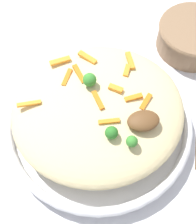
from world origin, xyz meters
The scene contains 20 objects.
ground_plane centered at (0.00, 0.00, 0.00)m, with size 2.40×2.40×0.00m, color silver.
serving_bowl centered at (0.00, 0.00, 0.02)m, with size 0.37×0.37×0.04m.
pasta_mound centered at (0.00, 0.00, 0.07)m, with size 0.32×0.30×0.07m, color beige.
carrot_piece_0 centered at (0.00, 0.00, 0.11)m, with size 0.04×0.01×0.01m, color orange.
carrot_piece_1 centered at (-0.05, 0.11, 0.10)m, with size 0.04×0.01×0.01m, color orange.
carrot_piece_2 centered at (0.08, 0.08, 0.10)m, with size 0.04×0.01×0.01m, color orange.
carrot_piece_3 centered at (-0.02, 0.06, 0.10)m, with size 0.04×0.01×0.01m, color orange.
carrot_piece_4 centered at (0.06, -0.01, 0.11)m, with size 0.03×0.01×0.01m, color orange.
carrot_piece_5 centered at (0.01, -0.04, 0.11)m, with size 0.04×0.01×0.01m, color orange.
carrot_piece_6 centered at (-0.05, 0.06, 0.10)m, with size 0.04×0.01×0.01m, color orange.
carrot_piece_7 centered at (0.07, 0.06, 0.10)m, with size 0.03×0.01×0.01m, color orange.
carrot_piece_8 centered at (0.04, 0.02, 0.11)m, with size 0.03×0.01×0.01m, color orange.
carrot_piece_9 centered at (0.08, -0.02, 0.10)m, with size 0.04×0.01×0.01m, color orange.
carrot_piece_10 centered at (-0.12, 0.02, 0.10)m, with size 0.04×0.01×0.01m, color orange.
carrot_piece_11 centered at (0.00, 0.10, 0.10)m, with size 0.04×0.01×0.01m, color orange.
broccoli_floret_0 centered at (-0.01, 0.04, 0.12)m, with size 0.02×0.02×0.03m.
broccoli_floret_1 centered at (0.04, -0.09, 0.11)m, with size 0.02×0.02×0.02m.
broccoli_floret_2 centered at (0.01, -0.07, 0.11)m, with size 0.02×0.02×0.02m.
serving_spoon centered at (0.10, -0.06, 0.13)m, with size 0.13×0.17×0.11m.
companion_bowl centered at (0.26, 0.17, 0.04)m, with size 0.16×0.16×0.06m.
Camera 1 is at (-0.06, -0.27, 0.58)m, focal length 49.84 mm.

